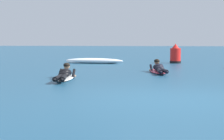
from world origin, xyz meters
The scene contains 5 objects.
ground_plane centered at (0.00, 10.00, 0.00)m, with size 120.00×120.00×0.00m, color navy.
surfer_near centered at (-3.25, 3.47, 0.14)m, with size 0.79×2.60×0.53m.
surfer_far centered at (-0.37, 6.32, 0.14)m, with size 0.87×2.47×0.53m.
whitewater_mid_left centered at (-3.83, 11.44, 0.13)m, with size 3.18×0.81×0.28m.
channel_marker_buoy centered at (0.43, 12.29, 0.41)m, with size 0.59×0.59×1.04m.
Camera 1 is at (-0.19, -7.68, 1.22)m, focal length 59.19 mm.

